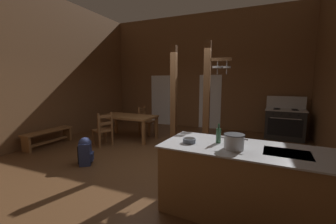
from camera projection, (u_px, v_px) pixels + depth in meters
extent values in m
cube|color=brown|center=(153.00, 166.00, 4.62)|extent=(8.11, 9.08, 0.10)
cube|color=brown|center=(202.00, 72.00, 8.16)|extent=(8.11, 0.14, 4.32)
cube|color=brown|center=(30.00, 68.00, 5.75)|extent=(0.14, 9.08, 4.32)
cube|color=white|center=(162.00, 100.00, 8.88)|extent=(1.00, 0.01, 2.05)
cube|color=white|center=(210.00, 102.00, 8.11)|extent=(0.84, 0.01, 2.05)
cube|color=brown|center=(244.00, 182.00, 2.80)|extent=(2.16, 1.04, 0.91)
cube|color=#B7BABF|center=(245.00, 148.00, 2.73)|extent=(2.22, 1.10, 0.02)
cube|color=black|center=(287.00, 153.00, 2.52)|extent=(0.55, 0.43, 0.00)
cube|color=black|center=(246.00, 195.00, 3.24)|extent=(1.99, 0.17, 0.10)
cube|color=#262626|center=(284.00, 124.00, 6.67)|extent=(1.16, 0.85, 0.90)
cube|color=black|center=(285.00, 128.00, 6.33)|extent=(0.93, 0.09, 0.52)
cylinder|color=#B7BABF|center=(285.00, 119.00, 6.27)|extent=(0.82, 0.10, 0.02)
cube|color=#B7BABF|center=(286.00, 110.00, 6.60)|extent=(1.21, 0.90, 0.03)
cube|color=#B7BABF|center=(286.00, 102.00, 6.89)|extent=(1.14, 0.14, 0.40)
cylinder|color=black|center=(295.00, 110.00, 6.35)|extent=(0.22, 0.22, 0.01)
cylinder|color=black|center=(277.00, 109.00, 6.58)|extent=(0.22, 0.22, 0.01)
cylinder|color=black|center=(295.00, 109.00, 6.62)|extent=(0.22, 0.22, 0.01)
cylinder|color=black|center=(277.00, 108.00, 6.84)|extent=(0.22, 0.22, 0.01)
cylinder|color=black|center=(299.00, 115.00, 6.11)|extent=(0.05, 0.03, 0.04)
cylinder|color=black|center=(290.00, 115.00, 6.21)|extent=(0.05, 0.03, 0.04)
cylinder|color=black|center=(282.00, 114.00, 6.31)|extent=(0.05, 0.03, 0.04)
cylinder|color=black|center=(273.00, 114.00, 6.42)|extent=(0.05, 0.03, 0.04)
cube|color=brown|center=(206.00, 102.00, 4.74)|extent=(0.15, 0.15, 2.67)
cube|color=brown|center=(218.00, 59.00, 4.54)|extent=(0.58, 0.13, 0.06)
cylinder|color=#B7BABF|center=(218.00, 63.00, 4.55)|extent=(0.01, 0.01, 0.14)
cylinder|color=#B7BABF|center=(217.00, 67.00, 4.57)|extent=(0.24, 0.24, 0.04)
cylinder|color=#B7BABF|center=(217.00, 71.00, 4.58)|extent=(0.02, 0.02, 0.14)
cylinder|color=#B7BABF|center=(227.00, 63.00, 4.49)|extent=(0.01, 0.01, 0.15)
cylinder|color=#B7BABF|center=(227.00, 67.00, 4.51)|extent=(0.18, 0.18, 0.04)
cylinder|color=#B7BABF|center=(227.00, 71.00, 4.52)|extent=(0.02, 0.02, 0.14)
cube|color=brown|center=(174.00, 100.00, 5.36)|extent=(0.14, 0.14, 2.67)
cube|color=brown|center=(128.00, 116.00, 6.62)|extent=(1.73, 0.96, 0.06)
cube|color=brown|center=(116.00, 124.00, 7.35)|extent=(0.08, 0.08, 0.68)
cube|color=brown|center=(156.00, 128.00, 6.69)|extent=(0.08, 0.08, 0.68)
cube|color=brown|center=(101.00, 128.00, 6.65)|extent=(0.08, 0.08, 0.68)
cube|color=brown|center=(144.00, 133.00, 5.99)|extent=(0.08, 0.08, 0.68)
cube|color=brown|center=(147.00, 122.00, 7.24)|extent=(0.44, 0.44, 0.04)
cube|color=brown|center=(154.00, 127.00, 7.38)|extent=(0.05, 0.05, 0.41)
cube|color=brown|center=(149.00, 130.00, 7.03)|extent=(0.05, 0.05, 0.41)
cube|color=brown|center=(145.00, 119.00, 7.48)|extent=(0.05, 0.05, 0.95)
cube|color=brown|center=(139.00, 121.00, 7.13)|extent=(0.05, 0.05, 0.95)
cube|color=brown|center=(142.00, 110.00, 7.26)|extent=(0.04, 0.38, 0.07)
cube|color=brown|center=(142.00, 115.00, 7.28)|extent=(0.04, 0.38, 0.07)
cube|color=brown|center=(102.00, 130.00, 5.96)|extent=(0.58, 0.58, 0.04)
cube|color=brown|center=(93.00, 138.00, 6.00)|extent=(0.07, 0.07, 0.41)
cube|color=brown|center=(106.00, 136.00, 6.26)|extent=(0.07, 0.07, 0.41)
cube|color=brown|center=(99.00, 131.00, 5.69)|extent=(0.07, 0.07, 0.95)
cube|color=brown|center=(112.00, 129.00, 5.94)|extent=(0.07, 0.07, 0.95)
cube|color=brown|center=(105.00, 117.00, 5.76)|extent=(0.19, 0.36, 0.07)
cube|color=brown|center=(105.00, 123.00, 5.79)|extent=(0.19, 0.36, 0.07)
cube|color=brown|center=(48.00, 131.00, 5.89)|extent=(0.38, 1.37, 0.04)
cube|color=brown|center=(26.00, 145.00, 5.35)|extent=(0.31, 0.06, 0.40)
cube|color=brown|center=(67.00, 134.00, 6.48)|extent=(0.31, 0.06, 0.40)
cube|color=brown|center=(49.00, 142.00, 5.93)|extent=(0.08, 1.17, 0.06)
cube|color=navy|center=(85.00, 154.00, 4.57)|extent=(0.36, 0.39, 0.48)
cube|color=navy|center=(92.00, 156.00, 4.61)|extent=(0.18, 0.22, 0.17)
cylinder|color=black|center=(80.00, 152.00, 4.64)|extent=(0.06, 0.06, 0.38)
cylinder|color=black|center=(78.00, 155.00, 4.46)|extent=(0.06, 0.06, 0.38)
sphere|color=navy|center=(85.00, 144.00, 4.54)|extent=(0.38, 0.38, 0.27)
cylinder|color=#B7BABF|center=(234.00, 142.00, 2.65)|extent=(0.25, 0.25, 0.18)
cylinder|color=black|center=(234.00, 135.00, 2.64)|extent=(0.26, 0.26, 0.01)
cylinder|color=#B7BABF|center=(223.00, 137.00, 2.70)|extent=(0.05, 0.02, 0.02)
cylinder|color=#B7BABF|center=(246.00, 140.00, 2.59)|extent=(0.05, 0.02, 0.02)
cylinder|color=slate|center=(189.00, 141.00, 2.94)|extent=(0.18, 0.18, 0.06)
cylinder|color=black|center=(189.00, 138.00, 2.94)|extent=(0.15, 0.15, 0.00)
cylinder|color=#2D5638|center=(218.00, 136.00, 2.93)|extent=(0.07, 0.07, 0.20)
cylinder|color=#2D5638|center=(219.00, 126.00, 2.91)|extent=(0.03, 0.03, 0.07)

